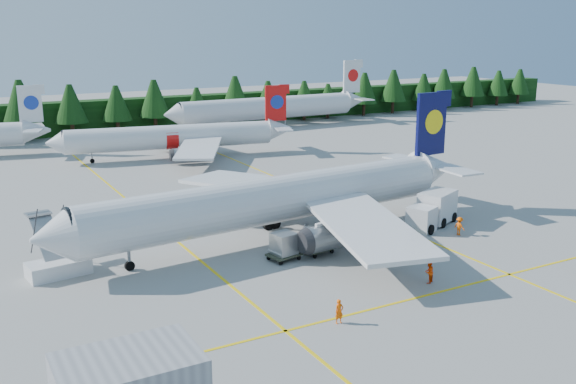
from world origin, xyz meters
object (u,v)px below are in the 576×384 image
airliner_red (167,138)px  service_truck (432,210)px  airstairs (57,263)px  airliner_navy (267,202)px

airliner_red → service_truck: (11.45, -45.00, -1.53)m
airstairs → service_truck: bearing=-14.8°
airliner_navy → service_truck: bearing=-17.0°
airliner_navy → airstairs: 18.28m
airliner_navy → service_truck: airliner_navy is taller
airliner_navy → airstairs: size_ratio=6.41×
airliner_red → airstairs: 46.64m
airliner_red → airstairs: size_ratio=5.33×
airliner_navy → airliner_red: airliner_navy is taller
service_truck → airstairs: bearing=149.1°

